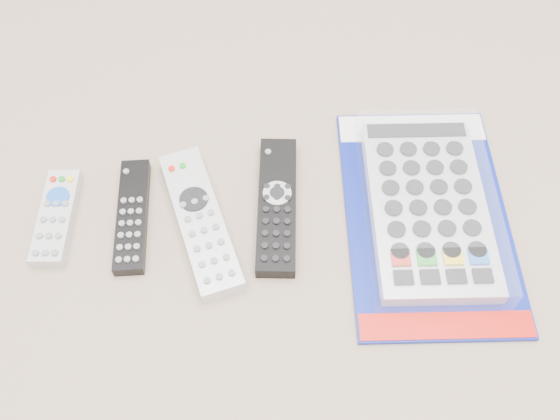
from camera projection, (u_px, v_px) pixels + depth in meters
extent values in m
plane|color=gray|center=(236.00, 212.00, 0.86)|extent=(5.00, 5.00, 0.00)
cube|color=#ADADAF|center=(57.00, 217.00, 0.84)|extent=(0.07, 0.15, 0.02)
cylinder|color=blue|center=(58.00, 197.00, 0.85)|extent=(0.04, 0.04, 0.00)
cube|color=black|center=(133.00, 215.00, 0.84)|extent=(0.06, 0.18, 0.02)
cube|color=silver|center=(200.00, 220.00, 0.84)|extent=(0.09, 0.23, 0.02)
cylinder|color=black|center=(194.00, 199.00, 0.84)|extent=(0.04, 0.04, 0.00)
cube|color=black|center=(277.00, 205.00, 0.85)|extent=(0.09, 0.22, 0.02)
cylinder|color=silver|center=(277.00, 193.00, 0.85)|extent=(0.05, 0.05, 0.00)
cube|color=navy|center=(426.00, 216.00, 0.85)|extent=(0.27, 0.39, 0.01)
cube|color=white|center=(411.00, 128.00, 0.93)|extent=(0.22, 0.08, 0.00)
cube|color=red|center=(447.00, 326.00, 0.76)|extent=(0.22, 0.07, 0.00)
cube|color=silver|center=(428.00, 207.00, 0.84)|extent=(0.20, 0.30, 0.02)
cube|color=white|center=(429.00, 203.00, 0.83)|extent=(0.22, 0.32, 0.04)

